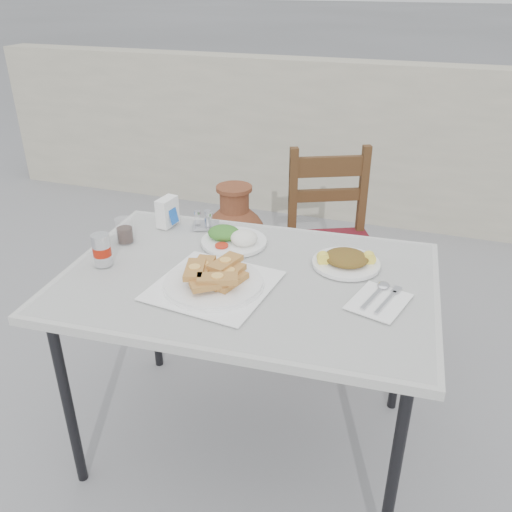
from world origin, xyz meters
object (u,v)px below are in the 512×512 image
(napkin_holder, at_px, (167,212))
(cafe_table, at_px, (248,289))
(salad_chopped_plate, at_px, (346,260))
(cola_glass, at_px, (125,232))
(chair, at_px, (331,244))
(pide_plate, at_px, (213,277))
(condiment_caddy, at_px, (205,222))
(salad_rice_plate, at_px, (233,238))
(soda_can, at_px, (102,250))
(terracotta_urn, at_px, (235,245))

(napkin_holder, bearing_deg, cafe_table, -24.69)
(cafe_table, relative_size, salad_chopped_plate, 5.51)
(salad_chopped_plate, distance_m, cola_glass, 0.88)
(cafe_table, xyz_separation_m, chair, (0.13, 0.93, -0.24))
(pide_plate, distance_m, napkin_holder, 0.56)
(cola_glass, distance_m, condiment_caddy, 0.34)
(chair, bearing_deg, salad_rice_plate, -135.38)
(pide_plate, distance_m, cola_glass, 0.51)
(pide_plate, relative_size, cola_glass, 4.31)
(salad_rice_plate, height_order, napkin_holder, napkin_holder)
(chair, bearing_deg, napkin_holder, -157.71)
(condiment_caddy, bearing_deg, chair, 54.38)
(salad_chopped_plate, height_order, soda_can, soda_can)
(salad_chopped_plate, xyz_separation_m, condiment_caddy, (-0.62, 0.14, 0.01))
(napkin_holder, bearing_deg, cola_glass, -106.60)
(cafe_table, height_order, napkin_holder, napkin_holder)
(salad_rice_plate, xyz_separation_m, napkin_holder, (-0.33, 0.07, 0.04))
(pide_plate, xyz_separation_m, chair, (0.21, 1.04, -0.33))
(cafe_table, bearing_deg, napkin_holder, 147.66)
(pide_plate, distance_m, terracotta_urn, 1.38)
(cafe_table, bearing_deg, salad_chopped_plate, 30.68)
(pide_plate, distance_m, salad_chopped_plate, 0.50)
(pide_plate, relative_size, condiment_caddy, 3.28)
(salad_chopped_plate, bearing_deg, napkin_holder, 172.21)
(napkin_holder, distance_m, condiment_caddy, 0.17)
(chair, bearing_deg, condiment_caddy, -150.33)
(napkin_holder, height_order, condiment_caddy, napkin_holder)
(napkin_holder, xyz_separation_m, condiment_caddy, (0.16, 0.03, -0.03))
(salad_rice_plate, xyz_separation_m, terracotta_urn, (-0.34, 0.88, -0.51))
(salad_chopped_plate, distance_m, napkin_holder, 0.79)
(salad_rice_plate, height_order, condiment_caddy, condiment_caddy)
(cafe_table, distance_m, soda_can, 0.55)
(pide_plate, relative_size, soda_can, 3.52)
(salad_chopped_plate, height_order, cola_glass, cola_glass)
(salad_chopped_plate, bearing_deg, terracotta_urn, 131.01)
(cafe_table, bearing_deg, salad_rice_plate, 122.35)
(napkin_holder, bearing_deg, chair, 54.65)
(soda_can, bearing_deg, terracotta_urn, 87.61)
(soda_can, height_order, chair, chair)
(soda_can, distance_m, cola_glass, 0.20)
(salad_rice_plate, distance_m, soda_can, 0.51)
(terracotta_urn, bearing_deg, salad_chopped_plate, -48.99)
(soda_can, height_order, napkin_holder, napkin_holder)
(salad_chopped_plate, xyz_separation_m, terracotta_urn, (-0.80, 0.92, -0.50))
(soda_can, bearing_deg, condiment_caddy, 62.21)
(cola_glass, xyz_separation_m, napkin_holder, (0.09, 0.20, 0.02))
(salad_rice_plate, height_order, terracotta_urn, salad_rice_plate)
(terracotta_urn, bearing_deg, soda_can, -92.39)
(napkin_holder, bearing_deg, salad_chopped_plate, -0.14)
(salad_rice_plate, xyz_separation_m, condiment_caddy, (-0.17, 0.10, 0.00))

